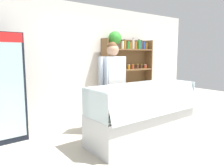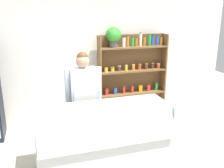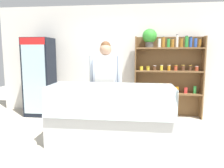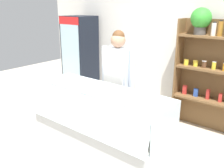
% 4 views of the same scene
% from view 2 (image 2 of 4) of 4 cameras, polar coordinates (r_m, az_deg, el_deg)
% --- Properties ---
extents(ground_plane, '(12.00, 12.00, 0.00)m').
position_cam_2_polar(ground_plane, '(4.36, 1.15, -17.16)').
color(ground_plane, beige).
extents(back_wall, '(6.80, 0.10, 2.70)m').
position_cam_2_polar(back_wall, '(5.65, -5.15, 5.51)').
color(back_wall, white).
rests_on(back_wall, ground).
extents(shelving_unit, '(1.58, 0.33, 2.09)m').
position_cam_2_polar(shelving_unit, '(5.66, 3.88, 4.36)').
color(shelving_unit, brown).
rests_on(shelving_unit, ground).
extents(deli_display_case, '(2.08, 0.80, 1.01)m').
position_cam_2_polar(deli_display_case, '(4.12, -1.85, -14.23)').
color(deli_display_case, silver).
rests_on(deli_display_case, ground).
extents(shop_clerk, '(0.64, 0.25, 1.76)m').
position_cam_2_polar(shop_clerk, '(4.35, -6.48, -1.90)').
color(shop_clerk, '#383D51').
rests_on(shop_clerk, ground).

